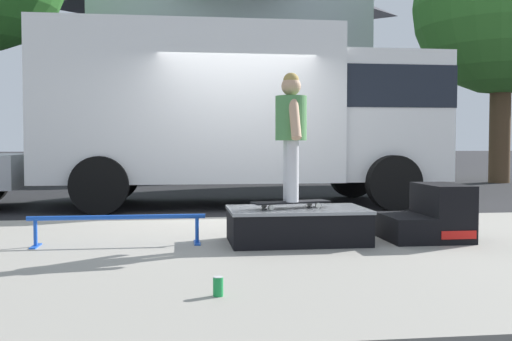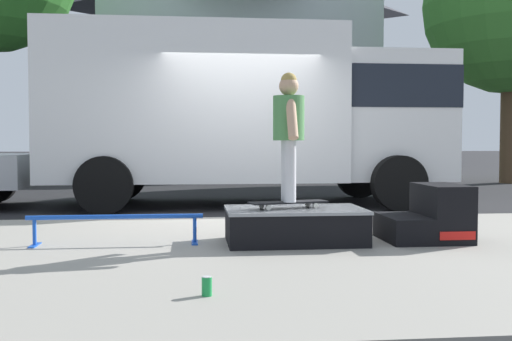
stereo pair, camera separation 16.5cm
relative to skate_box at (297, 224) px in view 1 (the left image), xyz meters
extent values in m
plane|color=black|center=(-0.21, 2.60, -0.30)|extent=(140.00, 140.00, 0.00)
cube|color=gray|center=(-0.21, -0.40, -0.24)|extent=(50.00, 5.00, 0.12)
cube|color=black|center=(0.00, 0.00, -0.01)|extent=(1.32, 0.79, 0.34)
cube|color=gray|center=(0.00, 0.00, 0.14)|extent=(1.34, 0.81, 0.03)
cube|color=black|center=(1.10, 0.00, -0.06)|extent=(0.40, 0.74, 0.25)
cube|color=black|center=(1.50, 0.00, 0.10)|extent=(0.40, 0.74, 0.56)
cube|color=red|center=(1.50, -0.37, -0.08)|extent=(0.35, 0.01, 0.08)
cylinder|color=blue|center=(-1.73, 0.08, 0.08)|extent=(1.68, 0.04, 0.04)
cylinder|color=blue|center=(-2.49, 0.08, -0.05)|extent=(0.04, 0.04, 0.27)
cube|color=blue|center=(-2.49, 0.08, -0.18)|extent=(0.06, 0.28, 0.01)
cylinder|color=blue|center=(-0.98, 0.08, -0.05)|extent=(0.04, 0.04, 0.27)
cube|color=blue|center=(-0.98, 0.08, -0.18)|extent=(0.06, 0.28, 0.01)
cube|color=black|center=(-0.06, 0.00, 0.22)|extent=(0.81, 0.40, 0.02)
cylinder|color=silver|center=(0.15, 0.15, 0.18)|extent=(0.06, 0.04, 0.05)
cylinder|color=silver|center=(0.20, -0.03, 0.18)|extent=(0.06, 0.04, 0.05)
cylinder|color=silver|center=(-0.33, 0.02, 0.18)|extent=(0.06, 0.04, 0.05)
cylinder|color=silver|center=(-0.28, -0.16, 0.18)|extent=(0.06, 0.04, 0.05)
cylinder|color=silver|center=(-0.06, 0.07, 0.52)|extent=(0.12, 0.12, 0.60)
cylinder|color=silver|center=(-0.06, -0.08, 0.52)|extent=(0.12, 0.12, 0.60)
cylinder|color=#4C8C4C|center=(-0.06, 0.00, 1.04)|extent=(0.30, 0.30, 0.43)
cylinder|color=tan|center=(-0.06, 0.19, 1.02)|extent=(0.09, 0.26, 0.41)
cylinder|color=tan|center=(-0.06, -0.19, 1.02)|extent=(0.09, 0.26, 0.41)
sphere|color=tan|center=(-0.06, 0.00, 1.35)|extent=(0.19, 0.19, 0.19)
sphere|color=tan|center=(-0.06, 0.00, 1.40)|extent=(0.16, 0.16, 0.16)
cylinder|color=#198C3F|center=(-0.91, -1.95, -0.12)|extent=(0.07, 0.07, 0.12)
cylinder|color=silver|center=(-0.91, -1.95, -0.06)|extent=(0.06, 0.06, 0.00)
cube|color=white|center=(-0.96, 4.80, 1.45)|extent=(5.00, 2.35, 2.60)
cube|color=white|center=(2.49, 4.80, 1.25)|extent=(1.90, 2.16, 2.20)
cube|color=black|center=(2.49, 4.80, 1.73)|extent=(1.92, 2.19, 0.70)
cylinder|color=black|center=(2.34, 5.97, 0.15)|extent=(0.90, 0.28, 0.90)
cylinder|color=black|center=(2.34, 3.62, 0.15)|extent=(0.90, 0.28, 0.90)
cylinder|color=black|center=(-2.35, 5.97, 0.15)|extent=(0.90, 0.28, 0.90)
cylinder|color=black|center=(-2.35, 3.62, 0.15)|extent=(0.90, 0.28, 0.90)
cylinder|color=brown|center=(7.67, 9.77, 1.34)|extent=(0.56, 0.56, 3.28)
sphere|color=#387A2D|center=(7.67, 9.77, 4.53)|extent=(4.80, 4.80, 4.80)
cube|color=silver|center=(0.58, 16.66, 2.70)|extent=(9.00, 7.50, 6.00)
cube|color=#B2ADA3|center=(0.58, 12.66, 1.10)|extent=(9.00, 0.50, 2.80)
camera|label=1|loc=(-1.15, -5.72, 0.80)|focal=41.85mm
camera|label=2|loc=(-0.99, -5.74, 0.80)|focal=41.85mm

